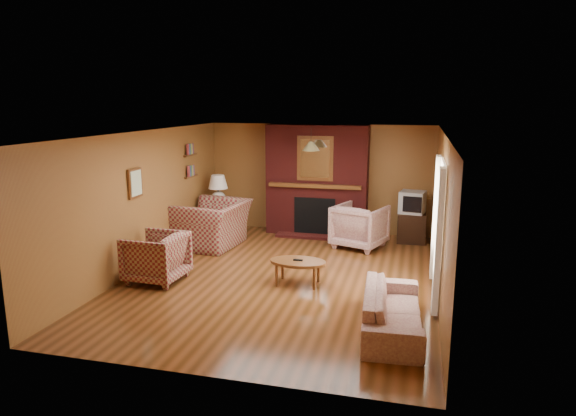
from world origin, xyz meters
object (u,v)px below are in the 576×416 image
(plaid_armchair, at_px, (156,257))
(floral_sofa, at_px, (393,310))
(coffee_table, at_px, (298,263))
(floral_armchair, at_px, (360,226))
(fireplace, at_px, (317,181))
(side_table, at_px, (219,220))
(tv_stand, at_px, (411,227))
(table_lamp, at_px, (218,189))
(crt_tv, at_px, (412,202))
(plaid_loveseat, at_px, (213,224))

(plaid_armchair, xyz_separation_m, floral_sofa, (3.85, -0.92, -0.13))
(floral_sofa, height_order, coffee_table, floral_sofa)
(floral_armchair, bearing_deg, fireplace, -19.18)
(fireplace, xyz_separation_m, side_table, (-2.10, -0.53, -0.88))
(fireplace, height_order, tv_stand, fireplace)
(plaid_armchair, relative_size, floral_sofa, 0.48)
(side_table, relative_size, table_lamp, 0.87)
(coffee_table, bearing_deg, tv_stand, 60.66)
(crt_tv, bearing_deg, fireplace, 174.70)
(plaid_loveseat, relative_size, floral_armchair, 1.46)
(fireplace, xyz_separation_m, tv_stand, (2.05, -0.18, -0.87))
(table_lamp, distance_m, crt_tv, 4.17)
(floral_sofa, bearing_deg, tv_stand, -5.32)
(plaid_armchair, xyz_separation_m, table_lamp, (-0.15, 3.12, 0.60))
(floral_sofa, bearing_deg, plaid_armchair, 73.26)
(fireplace, height_order, floral_sofa, fireplace)
(floral_armchair, distance_m, side_table, 3.17)
(plaid_loveseat, xyz_separation_m, table_lamp, (-0.25, 0.95, 0.55))
(plaid_armchair, relative_size, crt_tv, 1.56)
(plaid_loveseat, bearing_deg, floral_sofa, 55.72)
(side_table, relative_size, tv_stand, 0.99)
(side_table, bearing_deg, plaid_loveseat, -75.26)
(plaid_armchair, relative_size, tv_stand, 1.42)
(floral_armchair, distance_m, tv_stand, 1.20)
(floral_sofa, bearing_deg, plaid_loveseat, 47.24)
(table_lamp, bearing_deg, crt_tv, 4.74)
(floral_sofa, xyz_separation_m, side_table, (-4.00, 4.03, 0.04))
(floral_armchair, bearing_deg, plaid_loveseat, 32.06)
(plaid_loveseat, relative_size, tv_stand, 2.26)
(tv_stand, xyz_separation_m, crt_tv, (0.00, -0.01, 0.54))
(floral_sofa, height_order, table_lamp, table_lamp)
(plaid_armchair, distance_m, floral_armchair, 4.11)
(coffee_table, height_order, side_table, side_table)
(fireplace, relative_size, floral_armchair, 2.51)
(floral_sofa, bearing_deg, table_lamp, 41.42)
(plaid_armchair, relative_size, side_table, 1.44)
(coffee_table, relative_size, side_table, 1.48)
(floral_sofa, distance_m, tv_stand, 4.38)
(fireplace, relative_size, side_table, 3.92)
(plaid_loveseat, xyz_separation_m, floral_armchair, (2.90, 0.64, -0.02))
(table_lamp, bearing_deg, floral_sofa, -45.22)
(plaid_armchair, height_order, side_table, plaid_armchair)
(side_table, relative_size, crt_tv, 1.08)
(coffee_table, bearing_deg, plaid_loveseat, 141.33)
(floral_sofa, distance_m, floral_armchair, 3.82)
(tv_stand, distance_m, crt_tv, 0.54)
(fireplace, relative_size, floral_sofa, 1.30)
(plaid_loveseat, bearing_deg, crt_tv, 113.50)
(plaid_loveseat, height_order, floral_armchair, plaid_loveseat)
(side_table, bearing_deg, floral_armchair, -5.56)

